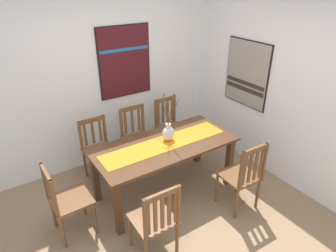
{
  "coord_description": "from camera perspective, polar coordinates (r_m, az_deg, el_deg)",
  "views": [
    {
      "loc": [
        -1.5,
        -2.16,
        2.67
      ],
      "look_at": [
        0.36,
        0.67,
        0.94
      ],
      "focal_mm": 31.81,
      "sensor_mm": 36.0,
      "label": 1
    }
  ],
  "objects": [
    {
      "name": "chair_0",
      "position": [
        4.8,
        0.39,
        0.07
      ],
      "size": [
        0.44,
        0.44,
        0.93
      ],
      "color": "brown",
      "rests_on": "ground_plane"
    },
    {
      "name": "painting_on_back_wall",
      "position": [
        4.51,
        -8.31,
        12.1
      ],
      "size": [
        0.82,
        0.05,
        1.05
      ],
      "color": "black"
    },
    {
      "name": "chair_4",
      "position": [
        3.76,
        14.15,
        -9.15
      ],
      "size": [
        0.43,
        0.43,
        0.96
      ],
      "color": "brown",
      "rests_on": "ground_plane"
    },
    {
      "name": "dining_table",
      "position": [
        3.83,
        -0.63,
        -4.85
      ],
      "size": [
        1.83,
        0.85,
        0.75
      ],
      "color": "#51331E",
      "rests_on": "ground_plane"
    },
    {
      "name": "table_runner",
      "position": [
        3.77,
        -0.64,
        -3.37
      ],
      "size": [
        1.69,
        0.36,
        0.01
      ],
      "primitive_type": "cube",
      "color": "orange",
      "rests_on": "dining_table"
    },
    {
      "name": "painting_on_side_wall",
      "position": [
        4.58,
        14.9,
        9.66
      ],
      "size": [
        0.05,
        0.79,
        0.96
      ],
      "color": "black"
    },
    {
      "name": "chair_3",
      "position": [
        3.52,
        -19.16,
        -13.12
      ],
      "size": [
        0.43,
        0.43,
        0.91
      ],
      "color": "brown",
      "rests_on": "ground_plane"
    },
    {
      "name": "chair_2",
      "position": [
        4.53,
        -5.98,
        -1.95
      ],
      "size": [
        0.43,
        0.43,
        0.92
      ],
      "color": "brown",
      "rests_on": "ground_plane"
    },
    {
      "name": "ground_plane",
      "position": [
        3.76,
        1.07,
        -18.43
      ],
      "size": [
        6.4,
        6.4,
        0.03
      ],
      "primitive_type": "cube",
      "color": "#8E7051"
    },
    {
      "name": "chair_1",
      "position": [
        3.11,
        -2.34,
        -17.49
      ],
      "size": [
        0.43,
        0.43,
        0.93
      ],
      "color": "brown",
      "rests_on": "ground_plane"
    },
    {
      "name": "centerpiece_vase",
      "position": [
        3.79,
        0.05,
        -1.25
      ],
      "size": [
        0.16,
        0.31,
        0.66
      ],
      "color": "silver",
      "rests_on": "dining_table"
    },
    {
      "name": "wall_side",
      "position": [
        4.21,
        22.8,
        6.72
      ],
      "size": [
        0.12,
        6.4,
        2.7
      ],
      "primitive_type": "cube",
      "color": "white",
      "rests_on": "ground_plane"
    },
    {
      "name": "chair_5",
      "position": [
        4.32,
        -13.2,
        -4.24
      ],
      "size": [
        0.44,
        0.44,
        0.89
      ],
      "color": "brown",
      "rests_on": "ground_plane"
    },
    {
      "name": "wall_back",
      "position": [
        4.49,
        -12.47,
        9.43
      ],
      "size": [
        6.4,
        0.12,
        2.7
      ],
      "primitive_type": "cube",
      "color": "white",
      "rests_on": "ground_plane"
    }
  ]
}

